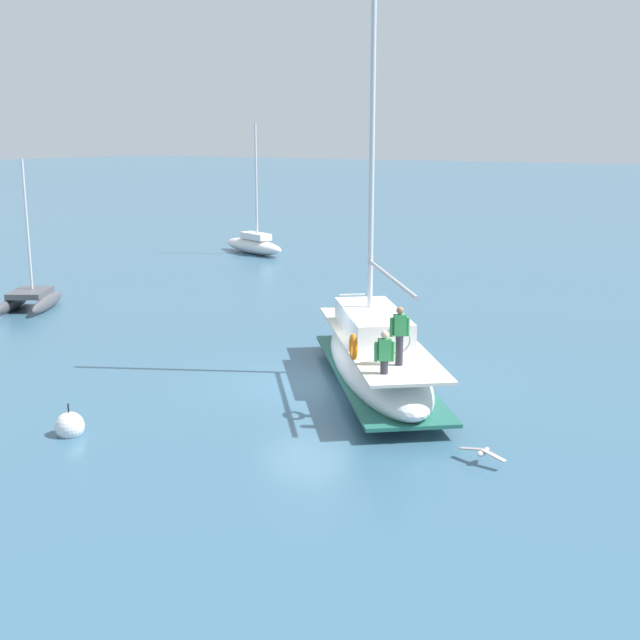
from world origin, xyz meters
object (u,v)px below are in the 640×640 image
object	(u,v)px
moored_sloop_far	(254,244)
seagull	(483,452)
moored_cutter_left	(31,298)
mooring_buoy	(70,426)
main_sailboat	(376,357)

from	to	relation	value
moored_sloop_far	seagull	size ratio (longest dim) A/B	6.66
moored_cutter_left	mooring_buoy	world-z (taller)	moored_cutter_left
mooring_buoy	seagull	bearing A→B (deg)	-68.57
seagull	mooring_buoy	xyz separation A→B (m)	(-3.73, 9.51, -0.06)
moored_cutter_left	main_sailboat	bearing A→B (deg)	-95.76
moored_sloop_far	mooring_buoy	distance (m)	32.06
moored_cutter_left	mooring_buoy	size ratio (longest dim) A/B	6.60
seagull	moored_cutter_left	bearing A→B (deg)	75.72
seagull	main_sailboat	bearing A→B (deg)	50.85
moored_sloop_far	mooring_buoy	bearing A→B (deg)	-151.80
main_sailboat	mooring_buoy	xyz separation A→B (m)	(-7.73, 4.60, -0.68)
moored_cutter_left	seagull	xyz separation A→B (m)	(-5.80, -22.78, -0.22)
main_sailboat	moored_cutter_left	world-z (taller)	main_sailboat
main_sailboat	moored_sloop_far	size ratio (longest dim) A/B	1.46
moored_sloop_far	mooring_buoy	world-z (taller)	moored_sloop_far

